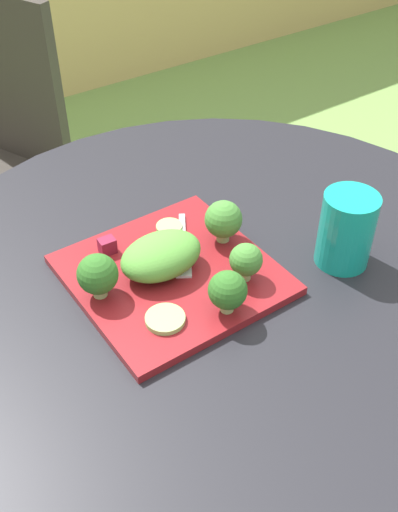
% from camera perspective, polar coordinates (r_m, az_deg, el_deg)
% --- Properties ---
extents(ground_plane, '(12.00, 12.00, 0.00)m').
position_cam_1_polar(ground_plane, '(1.51, 1.68, -22.66)').
color(ground_plane, '#70994C').
extents(patio_table, '(1.00, 1.00, 0.73)m').
position_cam_1_polar(patio_table, '(1.09, 2.19, -10.72)').
color(patio_table, black).
rests_on(patio_table, ground_plane).
extents(salad_plate, '(0.29, 0.29, 0.01)m').
position_cam_1_polar(salad_plate, '(0.91, -2.57, -1.76)').
color(salad_plate, maroon).
rests_on(salad_plate, patio_table).
extents(drinking_glass, '(0.08, 0.08, 0.12)m').
position_cam_1_polar(drinking_glass, '(0.94, 13.67, 2.11)').
color(drinking_glass, '#149989').
rests_on(drinking_glass, patio_table).
extents(fork, '(0.10, 0.14, 0.00)m').
position_cam_1_polar(fork, '(0.94, -1.52, 0.52)').
color(fork, silver).
rests_on(fork, salad_plate).
extents(lettuce_mound, '(0.13, 0.09, 0.06)m').
position_cam_1_polar(lettuce_mound, '(0.89, -3.59, 0.04)').
color(lettuce_mound, '#519338').
rests_on(lettuce_mound, salad_plate).
extents(broccoli_floret_0, '(0.06, 0.06, 0.07)m').
position_cam_1_polar(broccoli_floret_0, '(0.94, 2.32, 3.44)').
color(broccoli_floret_0, '#99B770').
rests_on(broccoli_floret_0, salad_plate).
extents(broccoli_floret_1, '(0.06, 0.06, 0.07)m').
position_cam_1_polar(broccoli_floret_1, '(0.85, -9.54, -1.74)').
color(broccoli_floret_1, '#99B770').
rests_on(broccoli_floret_1, salad_plate).
extents(broccoli_floret_2, '(0.05, 0.05, 0.06)m').
position_cam_1_polar(broccoli_floret_2, '(0.87, 4.45, -0.40)').
color(broccoli_floret_2, '#99B770').
rests_on(broccoli_floret_2, salad_plate).
extents(broccoli_floret_3, '(0.05, 0.05, 0.07)m').
position_cam_1_polar(broccoli_floret_3, '(0.82, 2.72, -3.28)').
color(broccoli_floret_3, '#99B770').
rests_on(broccoli_floret_3, salad_plate).
extents(cucumber_slice_0, '(0.06, 0.06, 0.01)m').
position_cam_1_polar(cucumber_slice_0, '(0.83, -3.21, -5.95)').
color(cucumber_slice_0, '#8EB766').
rests_on(cucumber_slice_0, salad_plate).
extents(cucumber_slice_1, '(0.04, 0.04, 0.01)m').
position_cam_1_polar(cucumber_slice_1, '(0.98, -2.82, 2.70)').
color(cucumber_slice_1, '#8EB766').
rests_on(cucumber_slice_1, salad_plate).
extents(beet_chunk_0, '(0.03, 0.02, 0.03)m').
position_cam_1_polar(beet_chunk_0, '(0.94, -8.64, 0.96)').
color(beet_chunk_0, maroon).
rests_on(beet_chunk_0, salad_plate).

